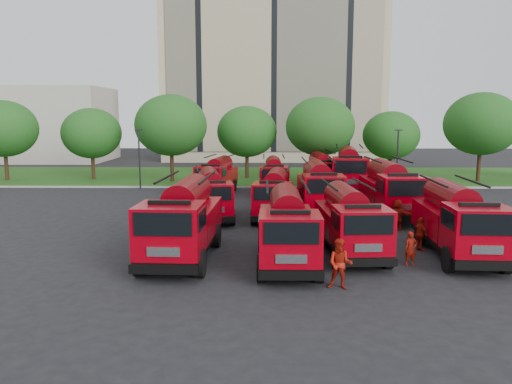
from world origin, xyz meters
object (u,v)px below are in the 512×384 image
at_px(fire_truck_4, 211,194).
at_px(firefighter_2, 420,251).
at_px(fire_truck_7, 391,189).
at_px(firefighter_1, 340,289).
at_px(fire_truck_5, 275,194).
at_px(fire_truck_11, 349,170).
at_px(fire_truck_0, 183,220).
at_px(fire_truck_2, 350,221).
at_px(firefighter_4, 276,237).
at_px(firefighter_5, 397,230).
at_px(fire_truck_8, 217,176).
at_px(fire_truck_1, 287,228).
at_px(fire_truck_9, 274,176).
at_px(fire_truck_10, 322,172).
at_px(firefighter_0, 410,266).
at_px(fire_truck_3, 458,221).
at_px(fire_truck_6, 319,188).

xyz_separation_m(fire_truck_4, firefighter_2, (10.57, -7.41, -1.48)).
height_order(fire_truck_4, fire_truck_7, fire_truck_7).
xyz_separation_m(fire_truck_7, firefighter_1, (-5.16, -13.25, -1.72)).
bearing_deg(fire_truck_5, fire_truck_11, 64.40).
relative_size(fire_truck_0, fire_truck_2, 1.13).
height_order(firefighter_4, firefighter_5, firefighter_5).
xyz_separation_m(fire_truck_0, fire_truck_5, (4.28, 8.87, -0.26)).
bearing_deg(firefighter_4, fire_truck_8, -55.16).
bearing_deg(fire_truck_0, fire_truck_1, -7.42).
height_order(fire_truck_9, fire_truck_10, fire_truck_10).
bearing_deg(fire_truck_11, fire_truck_4, -126.18).
bearing_deg(firefighter_0, firefighter_2, 57.03).
bearing_deg(fire_truck_1, firefighter_4, 94.83).
bearing_deg(fire_truck_9, fire_truck_10, 26.55).
xyz_separation_m(fire_truck_3, fire_truck_8, (-12.48, 17.97, -0.16)).
bearing_deg(fire_truck_7, fire_truck_6, 163.29).
height_order(fire_truck_1, fire_truck_4, fire_truck_1).
height_order(fire_truck_5, fire_truck_6, fire_truck_6).
distance_m(fire_truck_0, firefighter_0, 10.01).
distance_m(fire_truck_1, firefighter_0, 5.45).
bearing_deg(fire_truck_2, fire_truck_5, 108.83).
relative_size(fire_truck_5, fire_truck_6, 0.91).
bearing_deg(firefighter_5, fire_truck_9, -28.95).
relative_size(fire_truck_2, fire_truck_7, 0.89).
distance_m(fire_truck_3, firefighter_1, 7.63).
height_order(fire_truck_0, fire_truck_6, fire_truck_0).
distance_m(fire_truck_4, firefighter_1, 14.08).
xyz_separation_m(firefighter_1, firefighter_4, (-2.14, 7.77, 0.00)).
height_order(fire_truck_6, fire_truck_11, fire_truck_11).
bearing_deg(fire_truck_1, fire_truck_0, 170.28).
bearing_deg(firefighter_0, fire_truck_3, 25.28).
height_order(fire_truck_5, fire_truck_9, fire_truck_9).
distance_m(fire_truck_7, fire_truck_11, 10.10).
relative_size(firefighter_1, firefighter_4, 1.18).
relative_size(fire_truck_1, firefighter_5, 3.98).
relative_size(fire_truck_3, fire_truck_8, 1.08).
distance_m(fire_truck_2, firefighter_2, 3.75).
distance_m(fire_truck_0, fire_truck_11, 22.04).
bearing_deg(fire_truck_10, fire_truck_8, -172.22).
bearing_deg(firefighter_1, fire_truck_11, 94.96).
bearing_deg(firefighter_2, fire_truck_1, 85.30).
distance_m(fire_truck_11, firefighter_2, 18.17).
xyz_separation_m(fire_truck_0, fire_truck_8, (-0.15, 18.45, -0.26)).
bearing_deg(fire_truck_1, firefighter_0, -3.10).
bearing_deg(firefighter_1, fire_truck_8, 121.53).
relative_size(fire_truck_1, fire_truck_10, 0.98).
bearing_deg(fire_truck_9, fire_truck_5, -90.83).
bearing_deg(fire_truck_3, fire_truck_5, 136.42).
distance_m(fire_truck_1, firefighter_5, 9.14).
distance_m(fire_truck_7, firefighter_1, 14.32).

